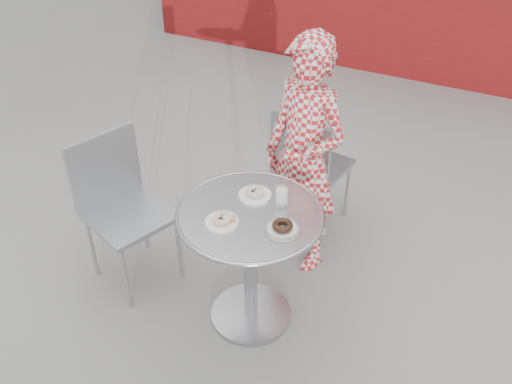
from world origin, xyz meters
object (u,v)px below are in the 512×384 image
at_px(seated_person, 304,158).
at_px(plate_far, 255,193).
at_px(bistro_table, 250,241).
at_px(chair_far, 311,189).
at_px(plate_near, 222,220).
at_px(plate_checker, 282,228).
at_px(chair_left, 133,239).
at_px(milk_cup, 282,197).

xyz_separation_m(seated_person, plate_far, (-0.09, -0.49, 0.04)).
relative_size(bistro_table, chair_far, 0.87).
relative_size(plate_near, plate_checker, 0.95).
distance_m(bistro_table, seated_person, 0.66).
xyz_separation_m(chair_left, plate_checker, (1.02, -0.05, 0.51)).
distance_m(bistro_table, plate_far, 0.26).
bearing_deg(milk_cup, chair_left, -171.63).
height_order(plate_far, plate_checker, plate_checker).
relative_size(seated_person, plate_checker, 8.46).
relative_size(plate_far, plate_near, 1.03).
bearing_deg(plate_near, bistro_table, 55.60).
bearing_deg(bistro_table, seated_person, 85.97).
height_order(bistro_table, milk_cup, milk_cup).
bearing_deg(plate_checker, plate_far, 141.80).
relative_size(bistro_table, plate_far, 4.45).
relative_size(plate_far, milk_cup, 1.65).
xyz_separation_m(chair_far, seated_person, (0.07, -0.36, 0.49)).
distance_m(chair_far, milk_cup, 1.03).
relative_size(plate_near, milk_cup, 1.61).
relative_size(seated_person, milk_cup, 14.26).
bearing_deg(milk_cup, bistro_table, -129.52).
bearing_deg(chair_left, milk_cup, -60.80).
distance_m(chair_left, plate_far, 0.94).
relative_size(chair_far, seated_person, 0.59).
xyz_separation_m(chair_left, seated_person, (0.86, 0.63, 0.47)).
bearing_deg(seated_person, chair_left, -124.58).
xyz_separation_m(chair_left, milk_cup, (0.93, 0.14, 0.54)).
distance_m(chair_left, plate_near, 0.90).
bearing_deg(plate_checker, milk_cup, 115.08).
relative_size(bistro_table, seated_person, 0.52).
xyz_separation_m(chair_far, plate_near, (-0.07, -1.13, 0.53)).
height_order(plate_near, plate_checker, same).
xyz_separation_m(chair_left, plate_far, (0.77, 0.14, 0.51)).
distance_m(bistro_table, plate_checker, 0.29).
bearing_deg(plate_far, plate_near, -99.97).
bearing_deg(plate_checker, chair_far, 102.30).
height_order(seated_person, plate_checker, seated_person).
height_order(chair_left, milk_cup, chair_left).
xyz_separation_m(plate_far, plate_near, (-0.05, -0.27, 0.00)).
bearing_deg(plate_checker, chair_left, 176.97).
bearing_deg(chair_far, plate_checker, 111.06).
bearing_deg(seated_person, plate_checker, -57.62).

